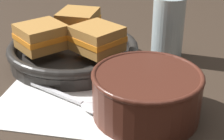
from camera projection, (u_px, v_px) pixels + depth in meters
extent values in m
plane|color=#382B21|center=(75.00, 96.00, 0.57)|extent=(4.00, 4.00, 0.00)
cube|color=white|center=(68.00, 100.00, 0.56)|extent=(0.24, 0.21, 0.00)
cylinder|color=#4C2319|center=(146.00, 95.00, 0.51)|extent=(0.16, 0.16, 0.07)
cylinder|color=#C14C19|center=(147.00, 82.00, 0.50)|extent=(0.14, 0.14, 0.01)
torus|color=#4C2319|center=(147.00, 75.00, 0.49)|extent=(0.16, 0.16, 0.01)
cube|color=silver|center=(56.00, 93.00, 0.57)|extent=(0.10, 0.06, 0.01)
ellipsoid|color=silver|center=(95.00, 109.00, 0.52)|extent=(0.06, 0.05, 0.01)
cylinder|color=black|center=(74.00, 57.00, 0.69)|extent=(0.25, 0.25, 0.02)
torus|color=black|center=(73.00, 47.00, 0.68)|extent=(0.26, 0.26, 0.02)
cube|color=#B27A38|center=(42.00, 43.00, 0.65)|extent=(0.11, 0.11, 0.02)
cube|color=orange|center=(41.00, 36.00, 0.64)|extent=(0.11, 0.11, 0.01)
cube|color=#B27A38|center=(40.00, 29.00, 0.63)|extent=(0.11, 0.11, 0.02)
cube|color=#B27A38|center=(97.00, 46.00, 0.64)|extent=(0.11, 0.11, 0.02)
cube|color=orange|center=(97.00, 39.00, 0.63)|extent=(0.11, 0.11, 0.01)
cube|color=#B27A38|center=(97.00, 31.00, 0.62)|extent=(0.11, 0.11, 0.02)
cube|color=#B27A38|center=(79.00, 28.00, 0.72)|extent=(0.09, 0.09, 0.02)
cube|color=orange|center=(78.00, 22.00, 0.72)|extent=(0.09, 0.09, 0.01)
cube|color=#B27A38|center=(78.00, 15.00, 0.71)|extent=(0.09, 0.09, 0.02)
cylinder|color=silver|center=(168.00, 28.00, 0.68)|extent=(0.06, 0.06, 0.13)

